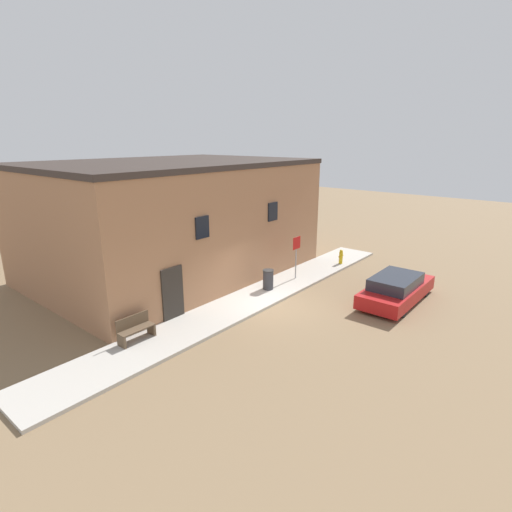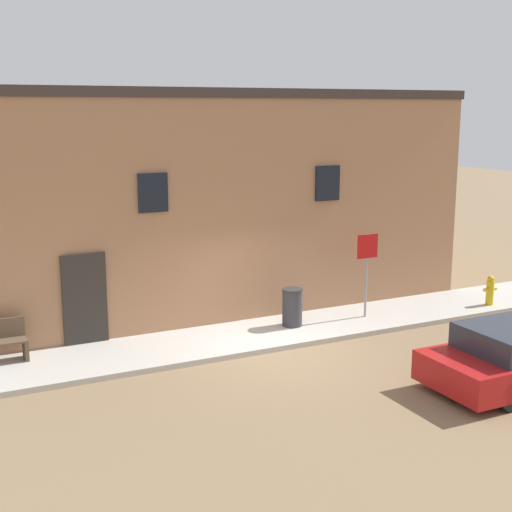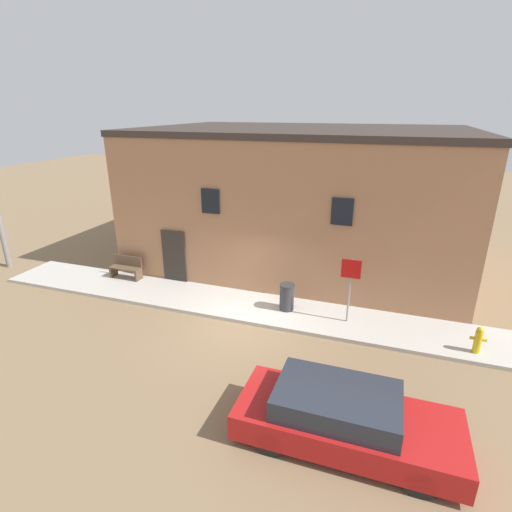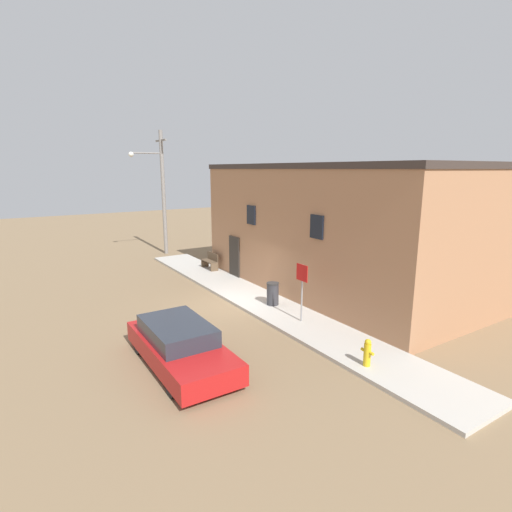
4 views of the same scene
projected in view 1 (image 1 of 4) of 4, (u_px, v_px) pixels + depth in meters
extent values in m
plane|color=#846B4C|center=(274.00, 306.00, 17.15)|extent=(80.00, 80.00, 0.00)
cube|color=#BCB7AD|center=(255.00, 298.00, 17.80)|extent=(20.27, 2.20, 0.13)
cube|color=#A87551|center=(173.00, 220.00, 20.84)|extent=(13.41, 9.44, 5.61)
cube|color=#382D28|center=(170.00, 163.00, 20.01)|extent=(13.51, 9.54, 0.24)
cube|color=black|center=(202.00, 227.00, 16.01)|extent=(0.70, 0.08, 0.90)
cube|color=black|center=(273.00, 212.00, 19.49)|extent=(0.70, 0.08, 0.90)
cube|color=#2D2823|center=(173.00, 295.00, 15.44)|extent=(1.00, 0.08, 2.20)
cylinder|color=gold|center=(341.00, 258.00, 22.45)|extent=(0.21, 0.21, 0.66)
sphere|color=gold|center=(341.00, 251.00, 22.34)|extent=(0.18, 0.18, 0.18)
cylinder|color=gold|center=(340.00, 257.00, 22.30)|extent=(0.11, 0.09, 0.09)
cylinder|color=gold|center=(342.00, 256.00, 22.54)|extent=(0.11, 0.09, 0.09)
cylinder|color=gray|center=(296.00, 258.00, 19.87)|extent=(0.06, 0.06, 2.14)
cube|color=red|center=(297.00, 243.00, 19.64)|extent=(0.61, 0.02, 0.61)
cube|color=brown|center=(122.00, 341.00, 13.43)|extent=(0.08, 0.44, 0.42)
cube|color=brown|center=(151.00, 329.00, 14.32)|extent=(0.08, 0.44, 0.42)
cube|color=brown|center=(136.00, 329.00, 13.81)|extent=(1.29, 0.44, 0.04)
cube|color=brown|center=(132.00, 321.00, 13.86)|extent=(1.29, 0.04, 0.43)
cylinder|color=#333338|center=(268.00, 280.00, 18.61)|extent=(0.49, 0.49, 0.87)
cylinder|color=#2D2D2D|center=(268.00, 271.00, 18.48)|extent=(0.51, 0.51, 0.06)
cylinder|color=black|center=(390.00, 282.00, 19.10)|extent=(0.60, 0.20, 0.60)
cylinder|color=black|center=(426.00, 290.00, 18.10)|extent=(0.60, 0.20, 0.60)
cylinder|color=black|center=(365.00, 300.00, 16.99)|extent=(0.60, 0.20, 0.60)
cylinder|color=black|center=(403.00, 310.00, 15.99)|extent=(0.60, 0.20, 0.60)
cube|color=red|center=(397.00, 291.00, 17.50)|extent=(4.60, 1.84, 0.59)
cube|color=#282D38|center=(396.00, 281.00, 17.18)|extent=(2.53, 1.62, 0.49)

